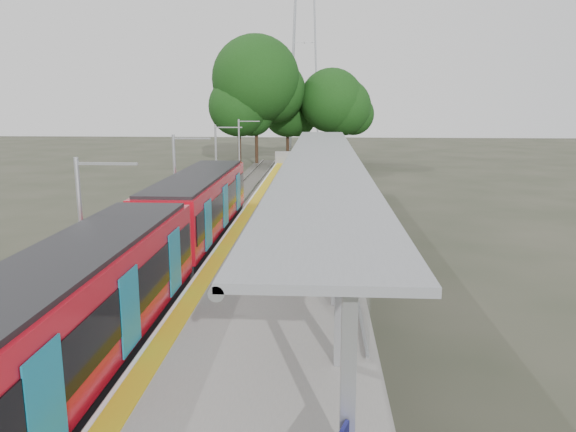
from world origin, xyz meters
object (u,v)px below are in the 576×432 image
Objects in this scene: bench_mid at (342,213)px; litter_bin at (313,240)px; info_pillar_near at (319,231)px; info_pillar_far at (313,213)px; bench_far at (337,189)px; train at (158,241)px.

bench_mid is 5.37m from litter_bin.
info_pillar_far is at bearing 101.94° from info_pillar_near.
bench_far reaches higher than litter_bin.
info_pillar_near is at bearing -87.14° from info_pillar_far.
bench_mid is at bearing 74.95° from litter_bin.
info_pillar_near is at bearing -110.79° from bench_far.
bench_far is 0.99× the size of info_pillar_far.
bench_mid is 0.93× the size of info_pillar_far.
train reaches higher than bench_far.
info_pillar_far is at bearing -115.11° from bench_far.
bench_far is at bearing 83.76° from litter_bin.
info_pillar_far is (-0.29, 4.26, -0.10)m from info_pillar_near.
bench_far is 0.88× the size of info_pillar_near.
bench_mid is 5.56m from info_pillar_near.
info_pillar_near is 0.58m from litter_bin.
litter_bin is at bearing -90.60° from info_pillar_far.
litter_bin is at bearing -112.05° from bench_far.
train is 10.88m from bench_mid.
train is at bearing -151.98° from litter_bin.
litter_bin is (5.71, 3.04, -0.64)m from train.
train is 17.25m from bench_far.
train is at bearing -129.92° from info_pillar_far.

